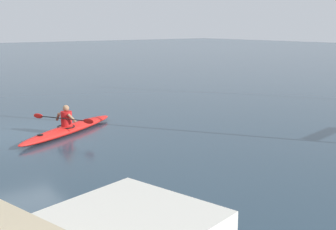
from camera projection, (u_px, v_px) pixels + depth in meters
ground_plane at (20, 135)px, 14.64m from camera, size 160.00×160.00×0.00m
kayak at (69, 129)px, 14.89m from camera, size 4.55×2.85×0.27m
kayaker at (66, 117)px, 14.70m from camera, size 1.19×2.18×0.71m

